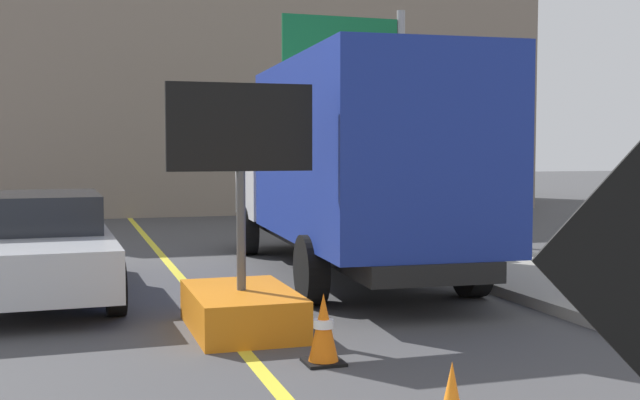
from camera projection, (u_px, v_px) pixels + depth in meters
The scene contains 7 objects.
lane_center_stripe at pixel (273, 384), 6.76m from camera, with size 0.14×36.00×0.01m, color yellow.
arrow_board_trailer at pixel (241, 287), 8.75m from camera, with size 1.60×1.80×2.70m.
box_truck at pixel (348, 163), 12.43m from camera, with size 2.80×7.94×3.24m.
pickup_car at pixel (35, 244), 10.82m from camera, with size 2.17×5.02×1.38m.
highway_guide_sign at pixel (367, 82), 17.28m from camera, with size 2.79×0.18×5.00m.
far_building_block at pixel (219, 73), 27.99m from camera, with size 19.60×9.28×9.25m, color gray.
traffic_cone_mid_lane at pixel (323, 329), 7.40m from camera, with size 0.36×0.36×0.66m.
Camera 1 is at (-1.60, -0.46, 2.00)m, focal length 44.91 mm.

